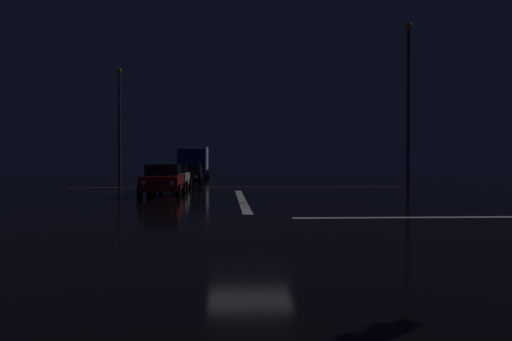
{
  "coord_description": "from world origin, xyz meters",
  "views": [
    {
      "loc": [
        -0.73,
        -16.83,
        1.74
      ],
      "look_at": [
        0.85,
        12.05,
        1.24
      ],
      "focal_mm": 39.12,
      "sensor_mm": 36.0,
      "label": 1
    }
  ],
  "objects_px": {
    "sedan_white": "(173,177)",
    "sedan_blue": "(189,173)",
    "streetlamp_left_far": "(119,117)",
    "sedan_red": "(163,180)",
    "box_truck": "(194,161)",
    "sedan_black": "(189,174)",
    "streetlamp_right_near": "(408,95)"
  },
  "relations": [
    {
      "from": "sedan_red",
      "to": "sedan_blue",
      "type": "relative_size",
      "value": 1.0
    },
    {
      "from": "sedan_white",
      "to": "sedan_black",
      "type": "relative_size",
      "value": 1.0
    },
    {
      "from": "sedan_white",
      "to": "sedan_blue",
      "type": "bearing_deg",
      "value": 88.75
    },
    {
      "from": "sedan_black",
      "to": "streetlamp_right_near",
      "type": "distance_m",
      "value": 15.8
    },
    {
      "from": "streetlamp_left_far",
      "to": "box_truck",
      "type": "bearing_deg",
      "value": 42.65
    },
    {
      "from": "sedan_blue",
      "to": "box_truck",
      "type": "relative_size",
      "value": 0.52
    },
    {
      "from": "sedan_blue",
      "to": "streetlamp_right_near",
      "type": "bearing_deg",
      "value": -45.8
    },
    {
      "from": "sedan_white",
      "to": "sedan_blue",
      "type": "distance_m",
      "value": 11.05
    },
    {
      "from": "streetlamp_right_near",
      "to": "streetlamp_left_far",
      "type": "height_order",
      "value": "streetlamp_right_near"
    },
    {
      "from": "sedan_blue",
      "to": "streetlamp_right_near",
      "type": "relative_size",
      "value": 0.45
    },
    {
      "from": "sedan_red",
      "to": "sedan_black",
      "type": "xyz_separation_m",
      "value": [
        0.58,
        10.76,
        0.0
      ]
    },
    {
      "from": "sedan_red",
      "to": "sedan_blue",
      "type": "xyz_separation_m",
      "value": [
        0.23,
        16.39,
        0.0
      ]
    },
    {
      "from": "streetlamp_left_far",
      "to": "sedan_red",
      "type": "bearing_deg",
      "value": -73.18
    },
    {
      "from": "streetlamp_left_far",
      "to": "sedan_blue",
      "type": "bearing_deg",
      "value": -22.35
    },
    {
      "from": "sedan_blue",
      "to": "box_truck",
      "type": "bearing_deg",
      "value": 90.15
    },
    {
      "from": "sedan_white",
      "to": "streetlamp_right_near",
      "type": "height_order",
      "value": "streetlamp_right_near"
    },
    {
      "from": "sedan_blue",
      "to": "sedan_black",
      "type": "bearing_deg",
      "value": -86.42
    },
    {
      "from": "sedan_red",
      "to": "sedan_white",
      "type": "height_order",
      "value": "same"
    },
    {
      "from": "sedan_black",
      "to": "streetlamp_left_far",
      "type": "distance_m",
      "value": 11.21
    },
    {
      "from": "sedan_red",
      "to": "sedan_black",
      "type": "relative_size",
      "value": 1.0
    },
    {
      "from": "streetlamp_right_near",
      "to": "streetlamp_left_far",
      "type": "relative_size",
      "value": 1.01
    },
    {
      "from": "sedan_white",
      "to": "streetlamp_right_near",
      "type": "xyz_separation_m",
      "value": [
        13.44,
        -2.52,
        4.66
      ]
    },
    {
      "from": "sedan_black",
      "to": "streetlamp_right_near",
      "type": "height_order",
      "value": "streetlamp_right_near"
    },
    {
      "from": "streetlamp_right_near",
      "to": "streetlamp_left_far",
      "type": "xyz_separation_m",
      "value": [
        -19.11,
        16.0,
        -0.04
      ]
    },
    {
      "from": "sedan_red",
      "to": "sedan_blue",
      "type": "distance_m",
      "value": 16.39
    },
    {
      "from": "sedan_blue",
      "to": "streetlamp_right_near",
      "type": "distance_m",
      "value": 19.49
    },
    {
      "from": "sedan_blue",
      "to": "sedan_red",
      "type": "bearing_deg",
      "value": -90.79
    },
    {
      "from": "sedan_black",
      "to": "sedan_red",
      "type": "bearing_deg",
      "value": -93.07
    },
    {
      "from": "sedan_white",
      "to": "streetlamp_right_near",
      "type": "bearing_deg",
      "value": -10.61
    },
    {
      "from": "sedan_black",
      "to": "streetlamp_left_far",
      "type": "relative_size",
      "value": 0.46
    },
    {
      "from": "sedan_red",
      "to": "streetlamp_left_far",
      "type": "height_order",
      "value": "streetlamp_left_far"
    },
    {
      "from": "sedan_blue",
      "to": "streetlamp_left_far",
      "type": "height_order",
      "value": "streetlamp_left_far"
    }
  ]
}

